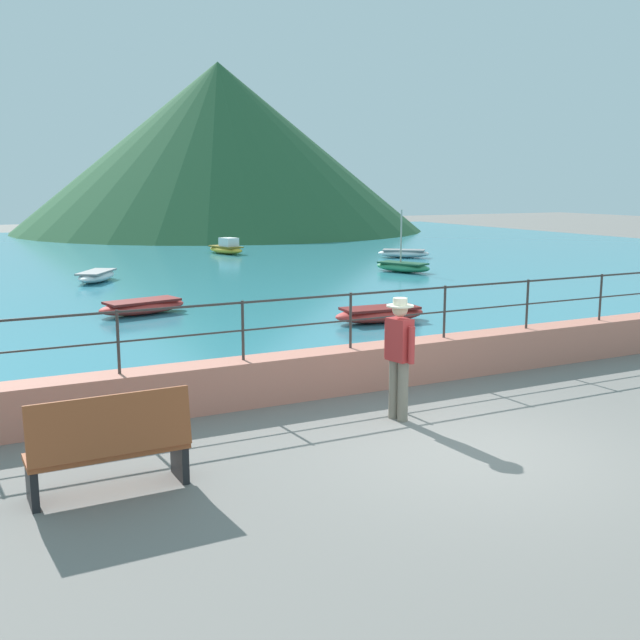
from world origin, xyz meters
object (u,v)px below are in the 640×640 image
(boat_6, at_px, (380,314))
(boat_7, at_px, (404,253))
(bench_main, at_px, (109,445))
(boat_3, at_px, (226,248))
(boat_1, at_px, (403,267))
(person_walking, at_px, (399,352))
(boat_5, at_px, (142,306))
(boat_2, at_px, (96,276))

(boat_6, bearing_deg, boat_7, 54.87)
(bench_main, xyz_separation_m, boat_7, (17.01, 20.34, -0.30))
(boat_3, bearing_deg, boat_1, -71.64)
(person_walking, height_order, boat_1, boat_1)
(person_walking, relative_size, boat_1, 0.71)
(boat_1, bearing_deg, boat_5, -156.35)
(boat_6, bearing_deg, person_walking, -119.34)
(person_walking, distance_m, boat_2, 17.17)
(boat_3, distance_m, boat_7, 8.37)
(person_walking, xyz_separation_m, boat_2, (-1.02, 17.12, -0.72))
(bench_main, bearing_deg, boat_1, 48.37)
(boat_2, xyz_separation_m, boat_3, (7.42, 7.76, 0.07))
(boat_7, bearing_deg, boat_6, -125.13)
(boat_1, height_order, boat_2, boat_1)
(boat_5, relative_size, boat_7, 1.03)
(boat_1, height_order, boat_7, boat_1)
(bench_main, bearing_deg, boat_5, 74.62)
(person_walking, xyz_separation_m, boat_6, (3.59, 6.39, -0.72))
(bench_main, height_order, boat_3, bench_main)
(boat_6, height_order, boat_7, same)
(boat_2, bearing_deg, boat_3, 46.26)
(boat_5, distance_m, boat_7, 16.92)
(person_walking, relative_size, boat_7, 0.74)
(bench_main, xyz_separation_m, boat_3, (10.58, 25.69, -0.23))
(boat_5, bearing_deg, boat_1, 23.65)
(bench_main, bearing_deg, person_walking, 11.02)
(bench_main, height_order, boat_1, boat_1)
(bench_main, relative_size, boat_3, 0.70)
(person_walking, distance_m, boat_1, 17.76)
(bench_main, relative_size, boat_7, 0.72)
(boat_5, bearing_deg, bench_main, -105.38)
(bench_main, xyz_separation_m, person_walking, (4.18, 0.81, 0.42))
(boat_1, bearing_deg, bench_main, -131.63)
(bench_main, relative_size, boat_2, 0.70)
(bench_main, distance_m, boat_3, 27.79)
(person_walking, distance_m, boat_3, 25.70)
(boat_7, bearing_deg, person_walking, -123.32)
(boat_7, bearing_deg, bench_main, -129.91)
(boat_6, bearing_deg, boat_2, 113.27)
(bench_main, bearing_deg, boat_7, 50.09)
(person_walking, bearing_deg, boat_7, 56.68)
(boat_2, relative_size, boat_7, 1.03)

